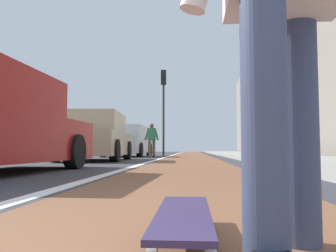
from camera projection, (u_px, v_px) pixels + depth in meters
name	position (u px, v px, depth m)	size (l,w,h in m)	color
ground_plane	(190.00, 161.00, 10.28)	(80.00, 80.00, 0.00)	#38383D
bike_lane_paint	(191.00, 154.00, 24.22)	(56.00, 1.92, 0.00)	brown
lane_stripe_white	(172.00, 155.00, 20.31)	(52.00, 0.16, 0.01)	silver
sidewalk_curb	(252.00, 155.00, 18.03)	(52.00, 3.20, 0.11)	#9E9B93
building_facade	(286.00, 89.00, 22.09)	(40.00, 1.20, 8.30)	gray
skateboard	(184.00, 218.00, 1.31)	(0.84, 0.20, 0.11)	white
parked_car_mid	(95.00, 138.00, 10.90)	(4.16, 2.02, 1.47)	tan
parked_car_far	(128.00, 142.00, 17.11)	(4.58, 2.00, 1.48)	#B7B7BC
traffic_light	(164.00, 97.00, 19.37)	(0.33, 0.28, 4.73)	#2D2D2D
pedestrian_distant	(152.00, 138.00, 15.35)	(0.41, 0.65, 1.48)	brown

